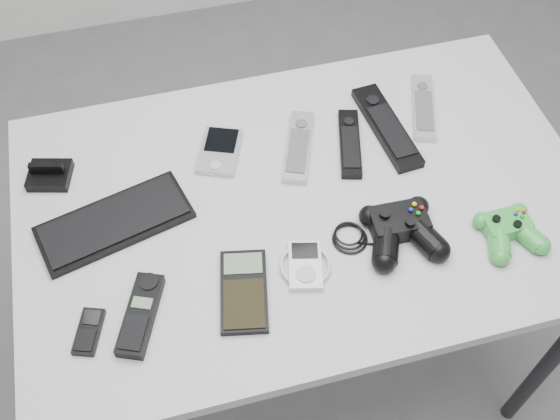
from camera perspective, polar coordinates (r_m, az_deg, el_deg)
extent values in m
plane|color=slate|center=(2.02, 3.84, -13.00)|extent=(3.50, 3.50, 0.00)
cube|color=#B0B0B2|center=(1.36, 2.22, 0.64)|extent=(1.17, 0.76, 0.03)
cylinder|color=black|center=(1.74, 22.56, -11.95)|extent=(0.04, 0.04, 0.76)
cylinder|color=black|center=(1.86, -17.10, -2.13)|extent=(0.04, 0.04, 0.76)
cylinder|color=black|center=(2.00, 14.13, 4.31)|extent=(0.04, 0.04, 0.76)
cube|color=black|center=(1.34, -14.21, -1.01)|extent=(0.32, 0.20, 0.02)
cube|color=black|center=(1.44, -19.54, 3.17)|extent=(0.10, 0.09, 0.05)
cube|color=#AEADB5|center=(1.42, -5.27, 5.16)|extent=(0.12, 0.15, 0.02)
cube|color=#AEADB5|center=(1.42, 1.63, 5.58)|extent=(0.12, 0.20, 0.02)
cube|color=black|center=(1.43, 6.10, 5.83)|extent=(0.09, 0.19, 0.02)
cube|color=black|center=(1.47, 9.27, 7.21)|extent=(0.08, 0.26, 0.02)
cube|color=#B8B8BF|center=(1.53, 12.36, 8.76)|extent=(0.11, 0.20, 0.02)
cube|color=black|center=(1.23, -16.32, -10.11)|extent=(0.07, 0.10, 0.02)
cube|color=black|center=(1.22, -12.06, -8.89)|extent=(0.11, 0.17, 0.03)
cube|color=black|center=(1.22, -3.17, -7.04)|extent=(0.12, 0.18, 0.02)
cube|color=silver|center=(1.24, 2.22, -4.83)|extent=(0.12, 0.12, 0.02)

